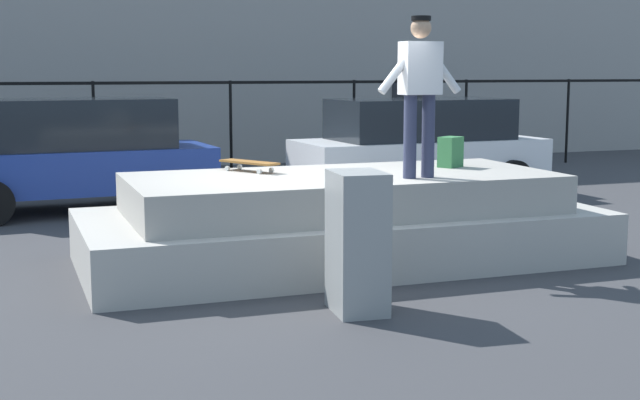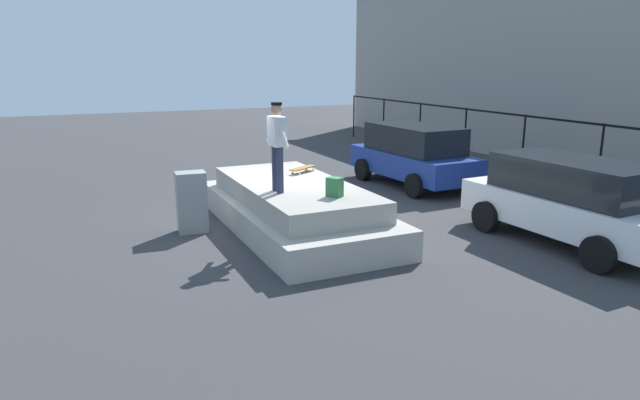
% 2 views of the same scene
% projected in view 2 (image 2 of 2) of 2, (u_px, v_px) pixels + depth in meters
% --- Properties ---
extents(ground_plane, '(60.00, 60.00, 0.00)m').
position_uv_depth(ground_plane, '(280.00, 222.00, 12.36)').
color(ground_plane, '#38383A').
extents(concrete_ledge, '(5.77, 2.54, 0.99)m').
position_uv_depth(concrete_ledge, '(294.00, 208.00, 11.80)').
color(concrete_ledge, '#ADA89E').
rests_on(concrete_ledge, ground_plane).
extents(skateboarder, '(0.99, 0.25, 1.72)m').
position_uv_depth(skateboarder, '(277.00, 141.00, 10.62)').
color(skateboarder, '#2D334C').
rests_on(skateboarder, concrete_ledge).
extents(skateboard, '(0.57, 0.78, 0.12)m').
position_uv_depth(skateboard, '(303.00, 168.00, 12.70)').
color(skateboard, brown).
rests_on(skateboard, concrete_ledge).
extents(backpack, '(0.34, 0.32, 0.36)m').
position_uv_depth(backpack, '(335.00, 187.00, 10.42)').
color(backpack, '#33723F').
rests_on(backpack, concrete_ledge).
extents(car_blue_hatchback_near, '(4.16, 2.15, 1.71)m').
position_uv_depth(car_blue_hatchback_near, '(414.00, 154.00, 15.83)').
color(car_blue_hatchback_near, navy).
rests_on(car_blue_hatchback_near, ground_plane).
extents(car_white_hatchback_mid, '(4.33, 2.12, 1.65)m').
position_uv_depth(car_white_hatchback_mid, '(572.00, 199.00, 10.72)').
color(car_white_hatchback_mid, white).
rests_on(car_white_hatchback_mid, ground_plane).
extents(utility_box, '(0.49, 0.64, 1.26)m').
position_uv_depth(utility_box, '(192.00, 202.00, 11.51)').
color(utility_box, gray).
rests_on(utility_box, ground_plane).
extents(fence_row, '(24.06, 0.06, 1.93)m').
position_uv_depth(fence_row, '(560.00, 139.00, 15.37)').
color(fence_row, black).
rests_on(fence_row, ground_plane).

